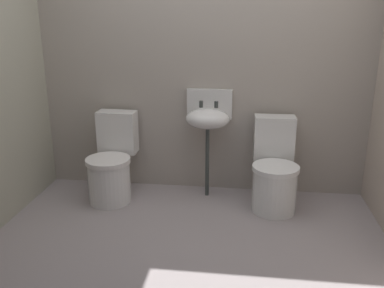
% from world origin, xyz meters
% --- Properties ---
extents(ground_plane, '(3.46, 2.50, 0.08)m').
position_xyz_m(ground_plane, '(0.00, 0.00, -0.04)').
color(ground_plane, gray).
extents(wall_back, '(3.46, 0.10, 2.48)m').
position_xyz_m(wall_back, '(0.00, 1.10, 1.24)').
color(wall_back, '#A79D91').
rests_on(wall_back, ground).
extents(toilet_left, '(0.41, 0.60, 0.78)m').
position_xyz_m(toilet_left, '(-0.80, 0.70, 0.32)').
color(toilet_left, white).
rests_on(toilet_left, ground).
extents(toilet_right, '(0.41, 0.60, 0.78)m').
position_xyz_m(toilet_right, '(0.67, 0.70, 0.32)').
color(toilet_right, white).
rests_on(toilet_right, ground).
extents(sink, '(0.42, 0.35, 0.99)m').
position_xyz_m(sink, '(0.07, 0.89, 0.75)').
color(sink, '#363C39').
rests_on(sink, ground).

